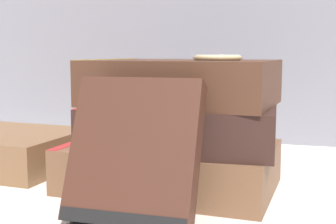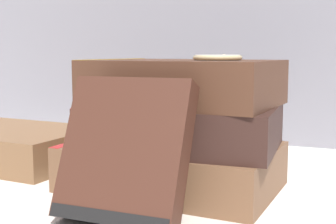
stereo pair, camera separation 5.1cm
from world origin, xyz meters
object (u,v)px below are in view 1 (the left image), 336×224
at_px(book_flat_bottom, 166,166).
at_px(reading_glasses, 161,153).
at_px(pocket_watch, 218,58).
at_px(book_flat_top, 178,82).
at_px(book_flat_middle, 178,126).
at_px(book_leaning_front, 134,157).

height_order(book_flat_bottom, reading_glasses, book_flat_bottom).
bearing_deg(pocket_watch, book_flat_top, 168.34).
distance_m(book_flat_top, pocket_watch, 0.06).
bearing_deg(book_flat_middle, book_flat_bottom, 149.19).
bearing_deg(book_leaning_front, reading_glasses, 102.23).
distance_m(book_flat_middle, book_flat_top, 0.05).
xyz_separation_m(book_flat_top, pocket_watch, (0.05, -0.01, 0.03)).
xyz_separation_m(book_flat_bottom, book_flat_top, (0.01, 0.00, 0.10)).
height_order(book_flat_bottom, pocket_watch, pocket_watch).
relative_size(book_flat_bottom, reading_glasses, 2.26).
relative_size(book_flat_top, reading_glasses, 1.98).
xyz_separation_m(book_leaning_front, pocket_watch, (0.05, 0.11, 0.09)).
bearing_deg(reading_glasses, book_flat_bottom, -91.60).
distance_m(book_flat_bottom, reading_glasses, 0.17).
xyz_separation_m(book_flat_bottom, book_flat_middle, (0.02, -0.01, 0.05)).
bearing_deg(book_flat_bottom, book_flat_top, 6.01).
xyz_separation_m(book_flat_bottom, pocket_watch, (0.06, -0.01, 0.12)).
bearing_deg(book_leaning_front, book_flat_top, 85.98).
relative_size(book_flat_top, pocket_watch, 3.82).
distance_m(book_flat_top, book_leaning_front, 0.13).
distance_m(book_flat_bottom, book_leaning_front, 0.12).
height_order(book_flat_top, pocket_watch, pocket_watch).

